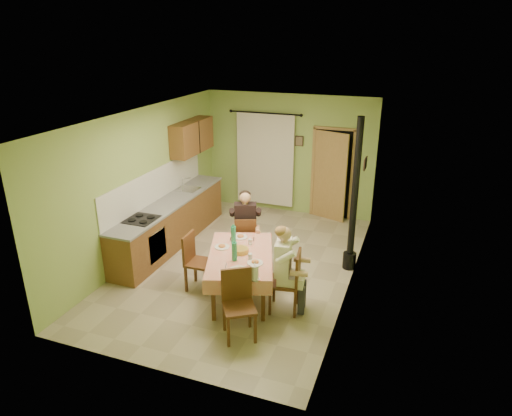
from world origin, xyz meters
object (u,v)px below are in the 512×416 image
at_px(chair_right, 285,293).
at_px(chair_far, 246,249).
at_px(dining_table, 241,275).
at_px(stove_flue, 353,217).
at_px(man_right, 285,260).
at_px(chair_near, 239,318).
at_px(chair_left, 199,273).
at_px(man_far, 245,220).

bearing_deg(chair_right, chair_far, 34.19).
xyz_separation_m(dining_table, stove_flue, (1.53, 1.56, 0.64)).
bearing_deg(man_right, chair_near, 146.01).
distance_m(chair_far, man_right, 1.77).
relative_size(chair_left, man_far, 0.71).
distance_m(man_far, man_right, 1.68).
bearing_deg(chair_near, chair_right, -148.57).
bearing_deg(chair_far, man_right, -69.31).
relative_size(dining_table, stove_flue, 0.69).
relative_size(chair_right, man_far, 0.73).
xyz_separation_m(chair_right, stove_flue, (0.72, 1.71, 0.73)).
relative_size(dining_table, chair_near, 1.92).
xyz_separation_m(chair_right, chair_left, (-1.55, 0.12, -0.00)).
distance_m(chair_near, man_right, 1.12).
height_order(chair_far, chair_near, chair_near).
height_order(dining_table, man_right, man_right).
relative_size(chair_far, chair_near, 0.95).
distance_m(chair_right, man_right, 0.59).
distance_m(chair_left, man_far, 1.33).
bearing_deg(man_far, chair_left, -131.49).
distance_m(chair_near, chair_right, 0.96).
bearing_deg(stove_flue, chair_right, -112.87).
xyz_separation_m(chair_far, man_right, (1.13, -1.23, 0.59)).
height_order(chair_near, stove_flue, stove_flue).
relative_size(man_far, stove_flue, 0.50).
distance_m(chair_left, stove_flue, 2.86).
xyz_separation_m(chair_near, chair_left, (-1.13, 0.99, -0.00)).
distance_m(man_far, stove_flue, 1.93).
bearing_deg(chair_right, man_right, 90.00).
bearing_deg(dining_table, chair_near, -88.23).
relative_size(chair_near, stove_flue, 0.36).
height_order(chair_left, stove_flue, stove_flue).
bearing_deg(chair_left, chair_right, 83.37).
bearing_deg(chair_far, chair_near, -92.81).
xyz_separation_m(chair_far, chair_left, (-0.40, -1.11, 0.00)).
distance_m(man_right, stove_flue, 1.87).
height_order(chair_far, chair_left, chair_left).
height_order(chair_left, man_far, man_far).
distance_m(chair_far, chair_left, 1.18).
distance_m(chair_far, man_far, 0.59).
bearing_deg(stove_flue, man_right, -113.27).
bearing_deg(chair_near, dining_table, -101.82).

